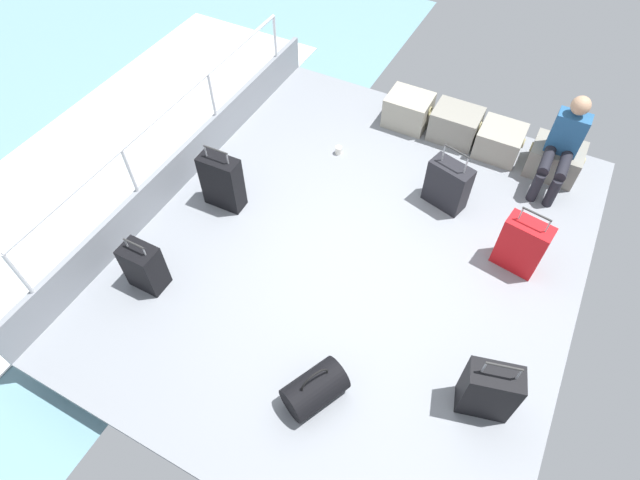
{
  "coord_description": "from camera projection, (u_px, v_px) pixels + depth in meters",
  "views": [
    {
      "loc": [
        1.19,
        -3.06,
        4.25
      ],
      "look_at": [
        -0.29,
        -0.26,
        0.25
      ],
      "focal_mm": 28.88,
      "sensor_mm": 36.0,
      "label": 1
    }
  ],
  "objects": [
    {
      "name": "suitcase_4",
      "position": [
        448.0,
        185.0,
        5.54
      ],
      "size": [
        0.5,
        0.34,
        0.77
      ],
      "color": "black",
      "rests_on": "ground_plane"
    },
    {
      "name": "suitcase_3",
      "position": [
        144.0,
        267.0,
        4.89
      ],
      "size": [
        0.35,
        0.25,
        0.63
      ],
      "color": "black",
      "rests_on": "ground_plane"
    },
    {
      "name": "duffel_bag",
      "position": [
        315.0,
        389.0,
        4.25
      ],
      "size": [
        0.5,
        0.6,
        0.46
      ],
      "color": "black",
      "rests_on": "ground_plane"
    },
    {
      "name": "sea_wake",
      "position": [
        104.0,
        162.0,
        6.67
      ],
      "size": [
        12.0,
        12.0,
        0.01
      ],
      "color": "#6B99A8",
      "rests_on": "ground_plane"
    },
    {
      "name": "cargo_crate_1",
      "position": [
        455.0,
        124.0,
        6.3
      ],
      "size": [
        0.6,
        0.45,
        0.39
      ],
      "color": "gray",
      "rests_on": "ground_plane"
    },
    {
      "name": "paper_cup",
      "position": [
        339.0,
        150.0,
        6.22
      ],
      "size": [
        0.08,
        0.08,
        0.1
      ],
      "primitive_type": "cylinder",
      "color": "white",
      "rests_on": "ground_plane"
    },
    {
      "name": "gunwale_port",
      "position": [
        184.0,
        165.0,
        5.81
      ],
      "size": [
        0.06,
        5.2,
        0.45
      ],
      "primitive_type": "cube",
      "color": "gray",
      "rests_on": "ground_plane"
    },
    {
      "name": "passenger_seated",
      "position": [
        563.0,
        144.0,
        5.54
      ],
      "size": [
        0.34,
        0.66,
        1.07
      ],
      "color": "#26598C",
      "rests_on": "ground_plane"
    },
    {
      "name": "cargo_crate_0",
      "position": [
        408.0,
        110.0,
        6.47
      ],
      "size": [
        0.57,
        0.46,
        0.4
      ],
      "color": "#9E9989",
      "rests_on": "ground_plane"
    },
    {
      "name": "cargo_crate_3",
      "position": [
        555.0,
        159.0,
        5.93
      ],
      "size": [
        0.6,
        0.48,
        0.37
      ],
      "color": "gray",
      "rests_on": "ground_plane"
    },
    {
      "name": "ground_plane",
      "position": [
        356.0,
        250.0,
        5.38
      ],
      "size": [
        4.4,
        5.2,
        0.06
      ],
      "primitive_type": "cube",
      "color": "gray"
    },
    {
      "name": "suitcase_1",
      "position": [
        522.0,
        245.0,
        4.99
      ],
      "size": [
        0.46,
        0.29,
        0.77
      ],
      "color": "red",
      "rests_on": "ground_plane"
    },
    {
      "name": "railing_port",
      "position": [
        172.0,
        126.0,
        5.38
      ],
      "size": [
        0.04,
        4.2,
        1.02
      ],
      "color": "silver",
      "rests_on": "ground_plane"
    },
    {
      "name": "suitcase_2",
      "position": [
        489.0,
        390.0,
        4.09
      ],
      "size": [
        0.47,
        0.33,
        0.76
      ],
      "color": "black",
      "rests_on": "ground_plane"
    },
    {
      "name": "cargo_crate_2",
      "position": [
        500.0,
        141.0,
        6.14
      ],
      "size": [
        0.54,
        0.49,
        0.35
      ],
      "color": "gray",
      "rests_on": "ground_plane"
    },
    {
      "name": "suitcase_0",
      "position": [
        222.0,
        182.0,
        5.51
      ],
      "size": [
        0.44,
        0.22,
        0.79
      ],
      "color": "black",
      "rests_on": "ground_plane"
    }
  ]
}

